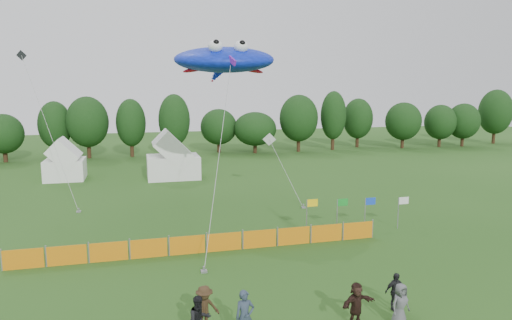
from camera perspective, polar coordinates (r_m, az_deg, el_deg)
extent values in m
plane|color=#234C16|center=(19.02, 4.85, -18.47)|extent=(160.00, 160.00, 0.00)
cylinder|color=#382314|center=(62.84, -28.85, 0.63)|extent=(0.50, 0.50, 1.91)
ellipsoid|color=black|center=(62.58, -29.02, 2.89)|extent=(4.61, 4.61, 4.30)
cylinder|color=#382314|center=(63.36, -23.66, 1.25)|extent=(0.50, 0.50, 2.38)
ellipsoid|color=black|center=(63.06, -23.84, 4.05)|extent=(4.09, 4.09, 5.35)
cylinder|color=#382314|center=(62.03, -20.15, 1.40)|extent=(0.50, 0.50, 2.57)
ellipsoid|color=black|center=(61.72, -20.32, 4.49)|extent=(5.20, 5.20, 5.79)
cylinder|color=#382314|center=(61.69, -15.25, 1.54)|extent=(0.50, 0.50, 2.46)
ellipsoid|color=black|center=(61.38, -15.37, 4.52)|extent=(3.78, 3.78, 5.55)
cylinder|color=#382314|center=(60.47, -10.09, 1.67)|extent=(0.50, 0.50, 2.66)
ellipsoid|color=black|center=(60.14, -10.18, 4.96)|extent=(4.05, 4.05, 5.99)
cylinder|color=#382314|center=(63.87, -4.66, 1.84)|extent=(0.50, 0.50, 1.98)
ellipsoid|color=black|center=(63.61, -4.69, 4.16)|extent=(5.06, 5.06, 4.46)
cylinder|color=#382314|center=(62.97, -0.12, 1.72)|extent=(0.50, 0.50, 1.86)
ellipsoid|color=black|center=(62.71, -0.12, 3.92)|extent=(5.86, 5.86, 4.18)
cylinder|color=#382314|center=(64.60, 5.33, 2.20)|extent=(0.50, 0.50, 2.62)
ellipsoid|color=black|center=(64.30, 5.37, 5.22)|extent=(5.41, 5.41, 5.89)
cylinder|color=#382314|center=(67.23, 9.56, 2.44)|extent=(0.50, 0.50, 2.78)
ellipsoid|color=black|center=(66.93, 9.64, 5.53)|extent=(3.67, 3.67, 6.26)
cylinder|color=#382314|center=(71.06, 12.54, 2.54)|extent=(0.50, 0.50, 2.42)
ellipsoid|color=black|center=(70.79, 12.62, 5.08)|extent=(4.46, 4.46, 5.44)
cylinder|color=#382314|center=(71.69, 17.83, 2.31)|extent=(0.50, 0.50, 2.24)
ellipsoid|color=black|center=(71.44, 17.94, 4.64)|extent=(5.26, 5.26, 5.03)
cylinder|color=#382314|center=(75.34, 21.93, 2.34)|extent=(0.50, 0.50, 2.10)
ellipsoid|color=black|center=(75.11, 22.05, 4.42)|extent=(4.74, 4.74, 4.73)
cylinder|color=#382314|center=(77.27, 24.38, 2.36)|extent=(0.50, 0.50, 2.16)
ellipsoid|color=black|center=(77.05, 24.51, 4.45)|extent=(4.88, 4.88, 4.87)
cylinder|color=#382314|center=(83.48, 27.58, 2.81)|extent=(0.50, 0.50, 2.85)
ellipsoid|color=black|center=(83.24, 27.76, 5.36)|extent=(5.19, 5.19, 6.42)
cube|color=white|center=(48.20, -22.74, -1.09)|extent=(3.63, 3.63, 2.00)
cube|color=white|center=(46.00, -10.31, -0.84)|extent=(5.04, 4.03, 2.22)
cube|color=orange|center=(25.51, -27.11, -10.97)|extent=(1.90, 0.06, 1.00)
cube|color=orange|center=(25.14, -22.58, -10.95)|extent=(1.90, 0.06, 1.00)
cube|color=orange|center=(24.93, -17.94, -10.86)|extent=(1.90, 0.06, 1.00)
cube|color=orange|center=(24.88, -13.26, -10.70)|extent=(1.90, 0.06, 1.00)
cube|color=orange|center=(24.99, -8.59, -10.47)|extent=(1.90, 0.06, 1.00)
cube|color=orange|center=(25.26, -4.01, -10.18)|extent=(1.90, 0.06, 1.00)
cube|color=orange|center=(25.68, 0.44, -9.84)|extent=(1.90, 0.06, 1.00)
cube|color=orange|center=(26.25, 4.72, -9.45)|extent=(1.90, 0.06, 1.00)
cube|color=orange|center=(26.95, 8.78, -9.03)|extent=(1.90, 0.06, 1.00)
cube|color=orange|center=(27.78, 12.62, -8.60)|extent=(1.90, 0.06, 1.00)
cylinder|color=gray|center=(27.94, 6.36, -7.09)|extent=(0.06, 0.06, 2.16)
cube|color=yellow|center=(27.85, 7.06, -5.35)|extent=(0.70, 0.02, 0.45)
cylinder|color=gray|center=(28.73, 10.09, -6.83)|extent=(0.06, 0.06, 2.06)
cube|color=#148C26|center=(28.67, 10.78, -5.22)|extent=(0.70, 0.02, 0.45)
cylinder|color=gray|center=(29.78, 13.46, -6.49)|extent=(0.06, 0.06, 1.96)
cube|color=blue|center=(29.75, 14.11, -5.02)|extent=(0.70, 0.02, 0.45)
cylinder|color=gray|center=(30.27, 17.34, -6.34)|extent=(0.06, 0.06, 2.01)
cube|color=white|center=(30.27, 17.98, -4.85)|extent=(0.70, 0.02, 0.45)
imported|color=#2C3849|center=(16.67, -1.41, -18.98)|extent=(0.70, 0.47, 1.88)
imported|color=black|center=(16.68, -7.08, -19.27)|extent=(1.02, 0.90, 1.75)
imported|color=#372616|center=(17.39, -6.47, -18.03)|extent=(1.27, 0.93, 1.75)
imported|color=black|center=(19.65, 17.01, -15.43)|extent=(0.91, 0.40, 1.54)
imported|color=#545459|center=(18.55, 17.59, -16.83)|extent=(0.89, 0.69, 1.62)
imported|color=black|center=(18.20, 12.44, -17.12)|extent=(1.58, 0.84, 1.63)
ellipsoid|color=#0F2BE2|center=(32.16, -3.99, 12.41)|extent=(7.70, 6.36, 2.41)
sphere|color=white|center=(30.59, -5.10, 13.99)|extent=(0.97, 0.97, 0.97)
sphere|color=white|center=(30.93, -1.85, 13.96)|extent=(0.97, 0.97, 0.97)
ellipsoid|color=red|center=(32.06, -7.35, 11.24)|extent=(2.02, 0.89, 0.32)
ellipsoid|color=red|center=(32.74, -0.83, 11.26)|extent=(2.02, 0.89, 0.32)
cube|color=purple|center=(29.55, -3.00, 12.29)|extent=(0.37, 0.96, 0.70)
cylinder|color=#A5A5A5|center=(25.66, -4.60, 0.96)|extent=(3.18, 8.47, 10.46)
cube|color=gray|center=(22.72, -6.52, -13.65)|extent=(0.30, 0.30, 0.10)
cube|color=silver|center=(38.11, 1.68, 2.59)|extent=(1.10, 0.31, 1.10)
cylinder|color=#A5A5A5|center=(36.03, 3.69, -1.47)|extent=(1.09, 5.47, 4.61)
cube|color=gray|center=(34.18, 5.94, -5.91)|extent=(0.30, 0.30, 0.10)
cube|color=black|center=(40.04, -27.27, 11.56)|extent=(0.79, 0.23, 0.79)
cylinder|color=#A5A5A5|center=(37.15, -24.44, 3.30)|extent=(4.11, 5.21, 11.31)
cube|color=gray|center=(35.25, -21.28, -6.02)|extent=(0.30, 0.30, 0.10)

